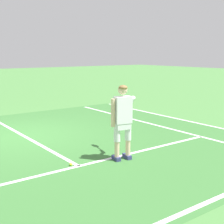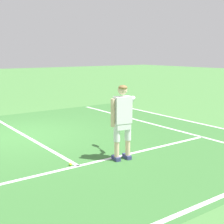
{
  "view_description": "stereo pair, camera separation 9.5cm",
  "coord_description": "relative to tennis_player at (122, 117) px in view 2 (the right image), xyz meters",
  "views": [
    {
      "loc": [
        -3.3,
        -8.89,
        2.41
      ],
      "look_at": [
        1.03,
        -3.06,
        1.05
      ],
      "focal_mm": 51.01,
      "sensor_mm": 36.0,
      "label": 1
    },
    {
      "loc": [
        -3.22,
        -8.95,
        2.41
      ],
      "look_at": [
        1.03,
        -3.06,
        1.05
      ],
      "focal_mm": 51.01,
      "sensor_mm": 36.0,
      "label": 2
    }
  ],
  "objects": [
    {
      "name": "line_service",
      "position": [
        -1.04,
        0.2,
        -0.99
      ],
      "size": [
        8.23,
        0.1,
        0.01
      ],
      "primitive_type": "cube",
      "color": "white",
      "rests_on": "ground"
    },
    {
      "name": "line_singles_right",
      "position": [
        3.08,
        2.04,
        -0.99
      ],
      "size": [
        0.1,
        9.11,
        0.01
      ],
      "primitive_type": "cube",
      "color": "white",
      "rests_on": "ground"
    },
    {
      "name": "line_baseline",
      "position": [
        -1.04,
        -2.51,
        -0.99
      ],
      "size": [
        10.98,
        0.1,
        0.01
      ],
      "primitive_type": "cube",
      "color": "white",
      "rests_on": "ground"
    },
    {
      "name": "line_centre_service",
      "position": [
        -1.04,
        3.4,
        -0.99
      ],
      "size": [
        0.1,
        6.4,
        0.01
      ],
      "primitive_type": "cube",
      "color": "white",
      "rests_on": "ground"
    },
    {
      "name": "line_doubles_right",
      "position": [
        4.45,
        2.04,
        -0.99
      ],
      "size": [
        0.1,
        9.11,
        0.01
      ],
      "primitive_type": "cube",
      "color": "white",
      "rests_on": "ground"
    },
    {
      "name": "ground_plane",
      "position": [
        -1.04,
        3.43,
        -0.99
      ],
      "size": [
        80.0,
        80.0,
        0.0
      ],
      "primitive_type": "plane",
      "color": "#477F3D"
    },
    {
      "name": "court_inner_surface",
      "position": [
        -1.04,
        2.04,
        -0.99
      ],
      "size": [
        10.98,
        9.51,
        0.0
      ],
      "primitive_type": "cube",
      "color": "#387033",
      "rests_on": "ground"
    },
    {
      "name": "tennis_player",
      "position": [
        0.0,
        0.0,
        0.0
      ],
      "size": [
        0.8,
        1.07,
        1.71
      ],
      "color": "navy",
      "rests_on": "ground"
    },
    {
      "name": "tennis_ball_near_feet",
      "position": [
        -1.16,
        0.33,
        -0.96
      ],
      "size": [
        0.07,
        0.07,
        0.07
      ],
      "primitive_type": "sphere",
      "color": "#CCE02D",
      "rests_on": "ground"
    }
  ]
}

